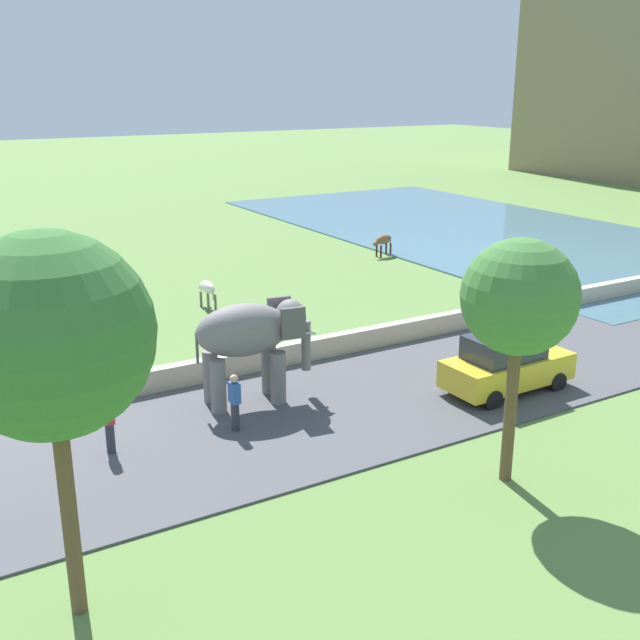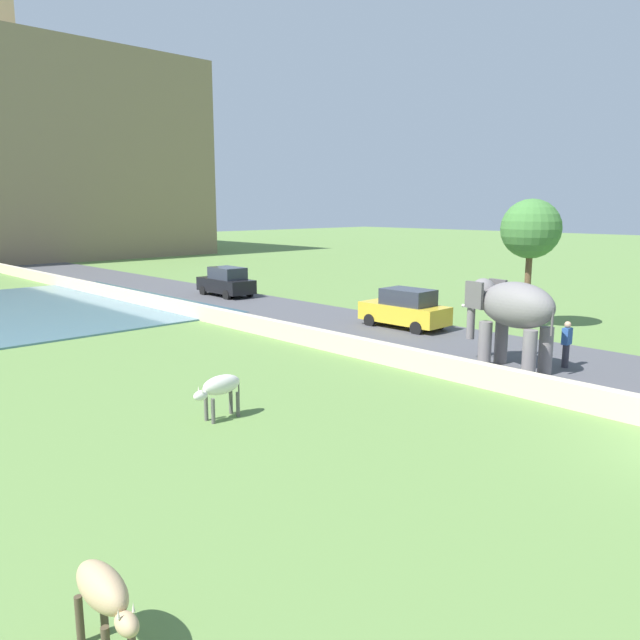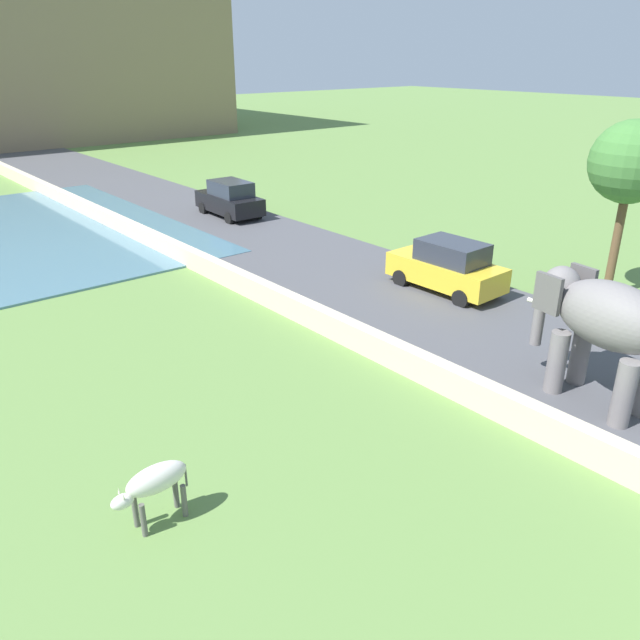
# 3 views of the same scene
# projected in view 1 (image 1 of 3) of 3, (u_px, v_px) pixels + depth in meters

# --- Properties ---
(road_surface) EXTENTS (7.00, 120.00, 0.06)m
(road_surface) POSITION_uv_depth(u_px,v_px,m) (602.00, 342.00, 27.21)
(road_surface) COLOR #4C4C51
(road_surface) RESTS_ON ground
(barrier_wall) EXTENTS (0.40, 110.00, 0.72)m
(barrier_wall) POSITION_uv_depth(u_px,v_px,m) (487.00, 315.00, 29.26)
(barrier_wall) COLOR beige
(barrier_wall) RESTS_ON ground
(lake) EXTENTS (36.00, 18.00, 0.08)m
(lake) POSITION_uv_depth(u_px,v_px,m) (474.00, 229.00, 48.06)
(lake) COLOR slate
(lake) RESTS_ON ground
(elephant) EXTENTS (1.79, 3.56, 2.99)m
(elephant) POSITION_uv_depth(u_px,v_px,m) (251.00, 336.00, 21.53)
(elephant) COLOR slate
(elephant) RESTS_ON ground
(person_beside_elephant) EXTENTS (0.36, 0.22, 1.63)m
(person_beside_elephant) POSITION_uv_depth(u_px,v_px,m) (235.00, 402.00, 20.01)
(person_beside_elephant) COLOR #33333D
(person_beside_elephant) RESTS_ON ground
(person_trailing) EXTENTS (0.36, 0.22, 1.63)m
(person_trailing) POSITION_uv_depth(u_px,v_px,m) (109.00, 422.00, 18.82)
(person_trailing) COLOR #33333D
(person_trailing) RESTS_ON ground
(car_yellow) EXTENTS (1.84, 4.02, 1.80)m
(car_yellow) POSITION_uv_depth(u_px,v_px,m) (506.00, 364.00, 22.64)
(car_yellow) COLOR gold
(car_yellow) RESTS_ON ground
(cow_white) EXTENTS (1.39, 0.45, 1.15)m
(cow_white) POSITION_uv_depth(u_px,v_px,m) (207.00, 288.00, 31.11)
(cow_white) COLOR silver
(cow_white) RESTS_ON ground
(cow_tan) EXTENTS (0.45, 1.39, 1.15)m
(cow_tan) POSITION_uv_depth(u_px,v_px,m) (22.00, 277.00, 32.96)
(cow_tan) COLOR tan
(cow_tan) RESTS_ON ground
(cow_brown) EXTENTS (0.69, 1.42, 1.15)m
(cow_brown) POSITION_uv_depth(u_px,v_px,m) (383.00, 241.00, 40.43)
(cow_brown) COLOR brown
(cow_brown) RESTS_ON ground
(tree_near) EXTENTS (2.58, 2.58, 5.72)m
(tree_near) POSITION_uv_depth(u_px,v_px,m) (519.00, 299.00, 16.58)
(tree_near) COLOR brown
(tree_near) RESTS_ON ground
(tree_mid) EXTENTS (3.33, 3.33, 6.77)m
(tree_mid) POSITION_uv_depth(u_px,v_px,m) (49.00, 337.00, 11.93)
(tree_mid) COLOR brown
(tree_mid) RESTS_ON ground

